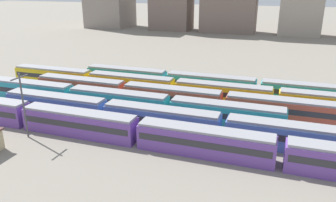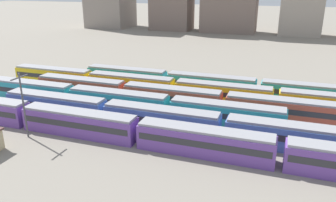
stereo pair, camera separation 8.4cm
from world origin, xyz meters
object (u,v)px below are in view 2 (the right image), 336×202
(train_track_5, at_px, (311,94))
(catenary_pole_0, at_px, (23,103))
(train_track_0, at_px, (138,131))
(train_track_2, at_px, (118,101))
(train_track_4, at_px, (276,99))
(train_track_1, at_px, (223,128))

(train_track_5, distance_m, catenary_pole_0, 49.47)
(train_track_0, distance_m, train_track_2, 13.33)
(train_track_4, height_order, train_track_5, same)
(train_track_1, height_order, train_track_2, same)
(train_track_5, bearing_deg, train_track_1, -121.20)
(train_track_1, relative_size, train_track_4, 0.66)
(train_track_2, height_order, train_track_5, same)
(catenary_pole_0, bearing_deg, train_track_2, 60.11)
(train_track_1, height_order, train_track_5, same)
(train_track_0, bearing_deg, catenary_pole_0, -168.63)
(train_track_4, xyz_separation_m, train_track_5, (6.01, 5.20, 0.00))
(train_track_0, distance_m, train_track_1, 12.13)
(train_track_4, relative_size, catenary_pole_0, 11.63)
(train_track_5, bearing_deg, train_track_0, -132.18)
(train_track_0, relative_size, catenary_pole_0, 7.73)
(train_track_0, relative_size, train_track_4, 0.66)
(train_track_1, relative_size, train_track_5, 0.80)
(train_track_2, distance_m, train_track_5, 35.51)
(train_track_4, bearing_deg, train_track_1, -112.88)
(train_track_0, height_order, catenary_pole_0, catenary_pole_0)
(train_track_0, distance_m, train_track_5, 35.08)
(train_track_4, distance_m, catenary_pole_0, 41.57)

